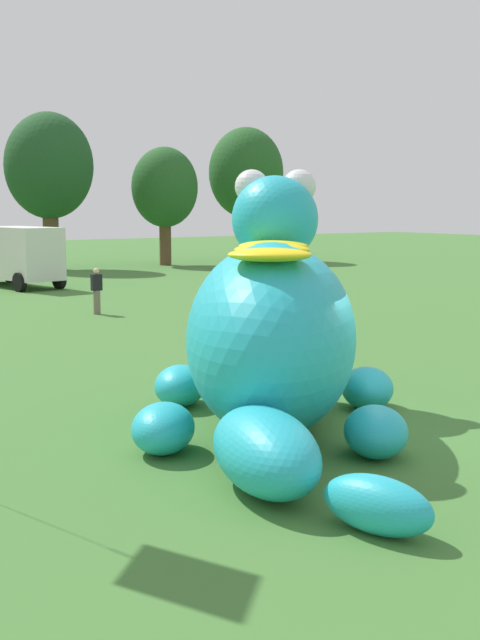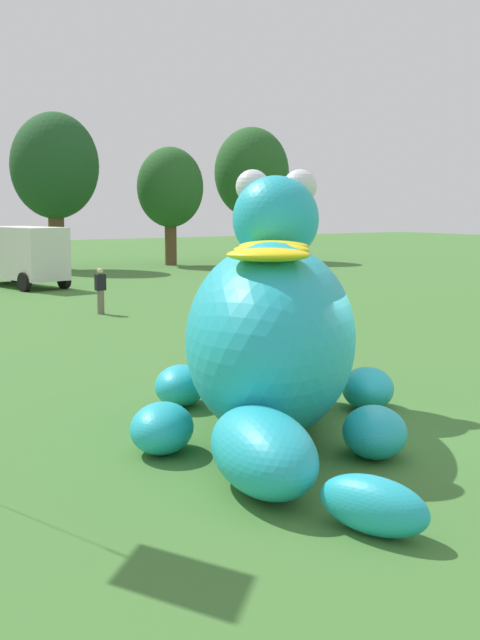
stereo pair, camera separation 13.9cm
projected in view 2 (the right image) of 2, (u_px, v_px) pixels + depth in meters
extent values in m
plane|color=#427533|center=(349.00, 430.00, 15.34)|extent=(160.00, 160.00, 0.00)
ellipsoid|color=#23B2C6|center=(271.00, 337.00, 15.26)|extent=(6.04, 6.57, 3.37)
ellipsoid|color=#23B2C6|center=(276.00, 219.00, 17.50)|extent=(2.60, 2.64, 1.78)
sphere|color=white|center=(253.00, 187.00, 17.71)|extent=(0.71, 0.71, 0.71)
sphere|color=white|center=(300.00, 187.00, 17.64)|extent=(0.71, 0.71, 0.71)
ellipsoid|color=yellow|center=(274.00, 246.00, 16.38)|extent=(1.73, 1.68, 0.22)
ellipsoid|color=yellow|center=(271.00, 250.00, 15.05)|extent=(1.73, 1.68, 0.22)
ellipsoid|color=yellow|center=(268.00, 255.00, 13.57)|extent=(1.73, 1.68, 0.22)
ellipsoid|color=#23B2C6|center=(181.00, 385.00, 17.18)|extent=(1.70, 1.77, 0.82)
ellipsoid|color=#23B2C6|center=(368.00, 388.00, 16.93)|extent=(1.70, 1.77, 0.82)
ellipsoid|color=#23B2C6|center=(162.00, 428.00, 13.92)|extent=(1.70, 1.77, 0.82)
ellipsoid|color=#23B2C6|center=(375.00, 432.00, 13.68)|extent=(1.70, 1.77, 0.82)
ellipsoid|color=#23B2C6|center=(263.00, 451.00, 12.00)|extent=(2.10, 2.98, 1.18)
ellipsoid|color=#23B2C6|center=(373.00, 505.00, 10.50)|extent=(1.07, 1.67, 0.72)
cube|color=silver|center=(27.00, 253.00, 41.32)|extent=(2.76, 4.86, 2.50)
cylinder|color=black|center=(15.00, 273.00, 44.50)|extent=(0.41, 0.93, 0.90)
cylinder|color=black|center=(24.00, 282.00, 39.60)|extent=(0.41, 0.93, 0.90)
cylinder|color=black|center=(64.00, 279.00, 41.00)|extent=(0.41, 0.93, 0.90)
cylinder|color=brown|center=(57.00, 242.00, 53.30)|extent=(0.97, 0.97, 3.40)
ellipsoid|color=#1E4C23|center=(55.00, 166.00, 52.67)|extent=(5.45, 5.45, 6.54)
cylinder|color=brown|center=(171.00, 245.00, 56.82)|extent=(0.78, 0.78, 2.74)
ellipsoid|color=#235623|center=(170.00, 187.00, 56.31)|extent=(4.39, 4.39, 5.27)
cylinder|color=brown|center=(252.00, 237.00, 61.66)|extent=(0.95, 0.95, 3.34)
ellipsoid|color=#235623|center=(252.00, 173.00, 61.04)|extent=(5.35, 5.35, 6.42)
cylinder|color=#726656|center=(101.00, 302.00, 31.54)|extent=(0.26, 0.26, 0.88)
cube|color=black|center=(100.00, 282.00, 31.44)|extent=(0.38, 0.22, 0.60)
sphere|color=beige|center=(100.00, 271.00, 31.38)|extent=(0.22, 0.22, 0.22)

